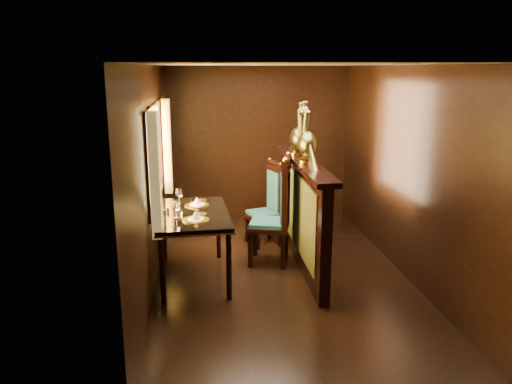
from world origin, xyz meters
TOP-DOWN VIEW (x-y plane):
  - ground at (0.00, 0.00)m, footprint 5.00×5.00m
  - room_shell at (-0.09, 0.02)m, footprint 3.04×5.04m
  - partition at (0.32, 0.30)m, footprint 0.26×2.70m
  - dining_table at (-1.05, -0.08)m, footprint 0.92×1.44m
  - chair_left at (0.04, 0.31)m, footprint 0.63×0.65m
  - chair_right at (0.03, 1.07)m, footprint 0.56×0.57m
  - peacock_left at (0.33, 0.06)m, footprint 0.23×0.60m
  - peacock_right at (0.33, 0.62)m, footprint 0.22×0.58m

SIDE VIEW (x-z plane):
  - ground at x=0.00m, z-range 0.00..0.00m
  - chair_right at x=0.03m, z-range 0.03..1.24m
  - partition at x=0.32m, z-range 0.03..1.39m
  - chair_left at x=0.04m, z-range 0.03..1.46m
  - dining_table at x=-1.05m, z-range 0.24..1.27m
  - room_shell at x=-0.09m, z-range 0.32..2.84m
  - peacock_right at x=0.33m, z-range 1.36..2.05m
  - peacock_left at x=0.33m, z-range 1.36..2.08m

